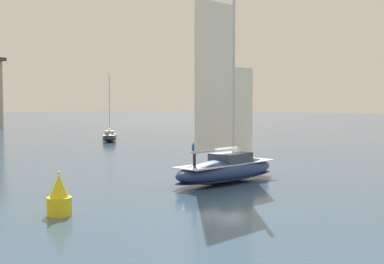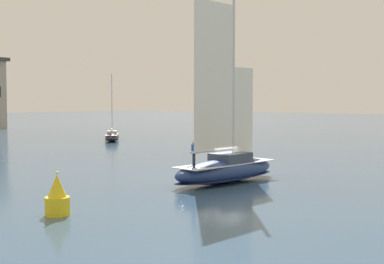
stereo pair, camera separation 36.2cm
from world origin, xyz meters
name	(u,v)px [view 1 (the left image)]	position (x,y,z in m)	size (l,w,h in m)	color
ground_plane	(226,182)	(0.00, 0.00, 0.00)	(400.00, 400.00, 0.00)	#385675
sailboat_main	(226,167)	(0.01, 0.00, 1.09)	(10.24, 3.93, 13.72)	navy
sailboat_moored_mid_channel	(110,137)	(22.66, 34.22, 0.66)	(6.50, 6.17, 9.64)	#232328
channel_buoy	(59,198)	(-14.25, 0.82, 0.89)	(1.25, 1.25, 2.24)	yellow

